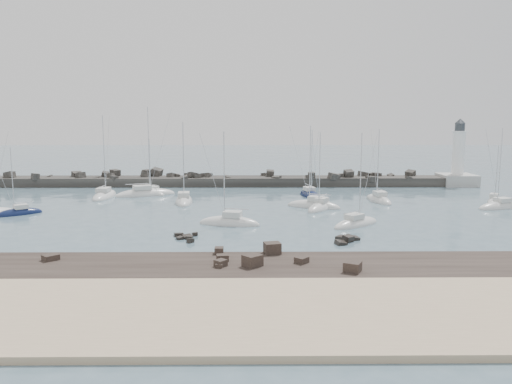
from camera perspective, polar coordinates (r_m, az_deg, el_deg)
ground at (r=67.17m, az=-3.74°, el=-3.54°), size 400.00×400.00×0.00m
sand_strip at (r=36.55m, az=-6.58°, el=-13.94°), size 140.00×14.00×1.00m
rock_shelf at (r=45.91m, az=-5.09°, el=-9.19°), size 140.00×12.16×1.87m
rock_cluster_near at (r=59.50m, az=-8.21°, el=-5.18°), size 2.99×4.50×1.13m
rock_cluster_far at (r=57.98m, az=10.21°, el=-5.49°), size 3.38×3.64×1.43m
breakwater at (r=105.17m, az=-6.96°, el=0.92°), size 115.00×7.33×5.09m
lighthouse at (r=112.80m, az=22.02°, el=2.29°), size 7.00×7.00×14.60m
sailboat_1 at (r=92.79m, az=-16.93°, el=-0.49°), size 3.26×9.97×15.59m
sailboat_2 at (r=80.54m, az=-25.47°, el=-2.25°), size 6.40×5.85×10.66m
sailboat_3 at (r=83.99m, az=-8.23°, el=-1.10°), size 3.68×9.34×14.49m
sailboat_4 at (r=93.08m, az=-12.54°, el=-0.29°), size 11.42×7.49×17.16m
sailboat_5 at (r=65.94m, az=-3.04°, el=-3.62°), size 8.65×4.37×13.31m
sailboat_6 at (r=77.77m, az=7.39°, el=-1.84°), size 6.20×8.22×12.92m
sailboat_7 at (r=66.74m, az=11.35°, el=-3.65°), size 7.96×7.24×13.03m
sailboat_8 at (r=90.41m, az=6.18°, el=-0.39°), size 4.27×8.47×12.93m
sailboat_9 at (r=79.16m, az=6.62°, el=-1.64°), size 9.05×6.07×13.90m
sailboat_10 at (r=86.74m, az=13.83°, el=-0.95°), size 4.09×8.59×13.23m
sailboat_11 at (r=86.91m, az=26.16°, el=-1.57°), size 8.89×5.49×13.44m
sailboat_12 at (r=92.24m, az=25.57°, el=-1.00°), size 5.23×6.46×10.46m
sailboat_13 at (r=94.52m, az=-11.75°, el=-0.14°), size 6.35×6.52×11.14m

